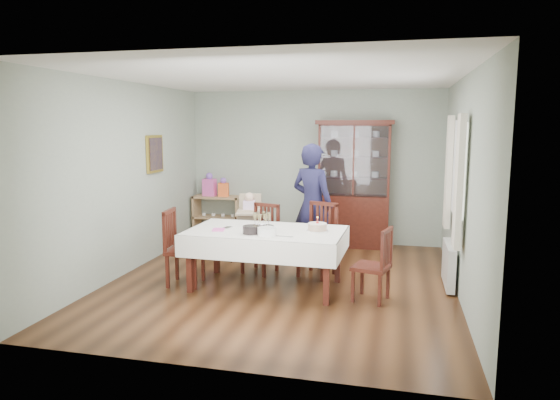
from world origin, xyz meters
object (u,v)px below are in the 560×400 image
(china_cabinet, at_px, (354,182))
(woman, at_px, (312,205))
(high_chair, at_px, (250,233))
(gift_bag_orange, at_px, (223,188))
(chair_far_left, at_px, (260,252))
(dining_table, at_px, (266,258))
(sideboard, at_px, (218,217))
(champagne_tray, at_px, (262,223))
(chair_end_left, at_px, (184,262))
(birthday_cake, at_px, (317,227))
(chair_far_right, at_px, (317,254))
(gift_bag_pink, at_px, (209,186))
(chair_end_right, at_px, (372,279))

(china_cabinet, bearing_deg, woman, -109.87)
(high_chair, xyz_separation_m, gift_bag_orange, (-0.86, 1.22, 0.54))
(chair_far_left, bearing_deg, dining_table, -51.97)
(sideboard, xyz_separation_m, champagne_tray, (1.51, -2.40, 0.42))
(dining_table, bearing_deg, chair_end_left, -172.70)
(birthday_cake, bearing_deg, champagne_tray, 175.13)
(chair_far_right, distance_m, woman, 0.80)
(woman, bearing_deg, sideboard, -11.50)
(china_cabinet, bearing_deg, dining_table, -109.76)
(dining_table, relative_size, chair_far_right, 2.00)
(chair_far_left, xyz_separation_m, gift_bag_orange, (-1.22, 1.88, 0.66))
(gift_bag_pink, bearing_deg, chair_far_right, -38.65)
(chair_end_right, distance_m, champagne_tray, 1.60)
(gift_bag_pink, distance_m, gift_bag_orange, 0.27)
(sideboard, distance_m, high_chair, 1.58)
(sideboard, distance_m, woman, 2.49)
(dining_table, distance_m, birthday_cake, 0.79)
(dining_table, bearing_deg, sideboard, 122.26)
(chair_end_right, height_order, birthday_cake, birthday_cake)
(champagne_tray, bearing_deg, dining_table, -56.04)
(sideboard, bearing_deg, woman, -34.68)
(gift_bag_orange, bearing_deg, birthday_cake, -48.88)
(high_chair, height_order, birthday_cake, high_chair)
(chair_far_right, bearing_deg, chair_far_left, -160.22)
(chair_far_right, distance_m, gift_bag_pink, 3.04)
(china_cabinet, distance_m, high_chair, 2.07)
(chair_end_right, distance_m, woman, 1.78)
(chair_end_left, height_order, woman, woman)
(chair_end_right, relative_size, gift_bag_orange, 2.59)
(sideboard, xyz_separation_m, gift_bag_pink, (-0.15, -0.02, 0.59))
(sideboard, relative_size, chair_end_left, 0.90)
(chair_far_left, distance_m, champagne_tray, 0.75)
(birthday_cake, xyz_separation_m, gift_bag_orange, (-2.13, 2.44, 0.14))
(dining_table, xyz_separation_m, chair_end_right, (1.37, -0.20, -0.12))
(chair_end_left, relative_size, birthday_cake, 3.60)
(high_chair, xyz_separation_m, birthday_cake, (1.27, -1.22, 0.40))
(china_cabinet, height_order, woman, china_cabinet)
(gift_bag_pink, bearing_deg, champagne_tray, -55.17)
(dining_table, relative_size, champagne_tray, 6.27)
(chair_far_right, xyz_separation_m, chair_end_left, (-1.65, -0.80, -0.00))
(champagne_tray, height_order, gift_bag_pink, gift_bag_pink)
(china_cabinet, relative_size, high_chair, 2.06)
(china_cabinet, xyz_separation_m, chair_far_left, (-1.15, -1.87, -0.83))
(champagne_tray, bearing_deg, woman, 63.66)
(gift_bag_pink, height_order, gift_bag_orange, gift_bag_pink)
(china_cabinet, relative_size, woman, 1.19)
(dining_table, height_order, chair_far_right, chair_far_right)
(gift_bag_pink, bearing_deg, chair_far_left, -51.51)
(china_cabinet, height_order, chair_end_left, china_cabinet)
(chair_end_right, relative_size, woman, 0.49)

